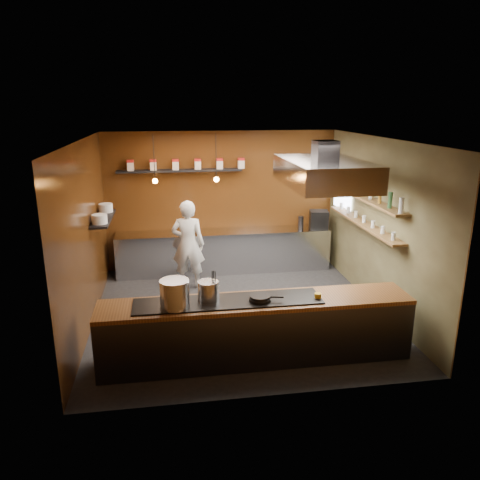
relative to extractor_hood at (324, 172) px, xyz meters
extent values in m
plane|color=black|center=(-1.30, 0.40, -2.51)|extent=(5.00, 5.00, 0.00)
plane|color=#3A1F0A|center=(-1.30, 2.90, -1.01)|extent=(5.00, 0.00, 5.00)
plane|color=#3A1F0A|center=(-3.80, 0.40, -1.01)|extent=(0.00, 5.00, 5.00)
plane|color=#494429|center=(1.20, 0.40, -1.01)|extent=(0.00, 5.00, 5.00)
plane|color=silver|center=(-1.30, 0.40, 0.49)|extent=(5.00, 5.00, 0.00)
plane|color=white|center=(1.15, 2.10, -0.61)|extent=(0.00, 1.00, 1.00)
cube|color=silver|center=(-1.30, 2.57, -2.06)|extent=(4.60, 0.65, 0.90)
cube|color=#38383D|center=(-1.30, -1.20, -2.08)|extent=(4.40, 0.70, 0.86)
cube|color=brown|center=(-1.30, -1.20, -1.62)|extent=(4.40, 0.72, 0.06)
cube|color=black|center=(-1.70, -1.20, -1.58)|extent=(2.60, 0.55, 0.02)
cube|color=black|center=(-2.20, 2.76, -0.31)|extent=(2.60, 0.26, 0.04)
cube|color=black|center=(-3.64, 1.40, -0.96)|extent=(0.30, 1.40, 0.04)
cube|color=brown|center=(1.04, 0.70, -0.59)|extent=(0.26, 2.80, 0.04)
cube|color=brown|center=(1.04, 0.70, -1.06)|extent=(0.26, 2.80, 0.04)
cube|color=#38383D|center=(0.00, 0.00, 0.34)|extent=(0.35, 0.35, 0.30)
cube|color=silver|center=(0.00, 0.00, -0.01)|extent=(1.20, 2.00, 0.40)
cube|color=white|center=(0.00, 0.00, -0.22)|extent=(1.00, 1.80, 0.02)
cylinder|color=black|center=(-2.70, 2.10, 0.04)|extent=(0.01, 0.01, 0.90)
sphere|color=orange|center=(-2.70, 2.10, -0.41)|extent=(0.10, 0.10, 0.10)
cylinder|color=black|center=(-1.50, 2.10, 0.04)|extent=(0.01, 0.01, 0.90)
sphere|color=orange|center=(-1.50, 2.10, -0.41)|extent=(0.10, 0.10, 0.10)
cube|color=beige|center=(-3.20, 2.76, -0.20)|extent=(0.13, 0.13, 0.17)
cube|color=#B01915|center=(-3.20, 2.76, -0.09)|extent=(0.13, 0.13, 0.05)
cube|color=beige|center=(-2.74, 2.76, -0.20)|extent=(0.13, 0.13, 0.17)
cube|color=#B01915|center=(-2.74, 2.76, -0.09)|extent=(0.13, 0.13, 0.05)
cube|color=beige|center=(-2.28, 2.76, -0.20)|extent=(0.13, 0.13, 0.17)
cube|color=#B01915|center=(-2.28, 2.76, -0.09)|extent=(0.13, 0.13, 0.05)
cube|color=beige|center=(-1.82, 2.76, -0.20)|extent=(0.13, 0.13, 0.17)
cube|color=#B01915|center=(-1.82, 2.76, -0.09)|extent=(0.14, 0.13, 0.05)
cube|color=beige|center=(-1.36, 2.76, -0.20)|extent=(0.13, 0.13, 0.17)
cube|color=#B01915|center=(-1.36, 2.76, -0.09)|extent=(0.14, 0.13, 0.05)
cube|color=beige|center=(-0.90, 2.76, -0.20)|extent=(0.13, 0.13, 0.17)
cube|color=#B01915|center=(-0.90, 2.76, -0.09)|extent=(0.14, 0.13, 0.05)
cylinder|color=white|center=(-3.64, 0.95, -0.86)|extent=(0.26, 0.26, 0.16)
cylinder|color=white|center=(-3.64, 1.85, -0.86)|extent=(0.26, 0.26, 0.16)
cylinder|color=silver|center=(1.04, -0.60, -0.45)|extent=(0.06, 0.06, 0.24)
cylinder|color=#2D5933|center=(1.04, -0.23, -0.45)|extent=(0.06, 0.06, 0.24)
cylinder|color=#8C601E|center=(1.04, 0.14, -0.45)|extent=(0.06, 0.06, 0.24)
cylinder|color=silver|center=(1.04, 0.51, -0.45)|extent=(0.06, 0.06, 0.24)
cylinder|color=#2D5933|center=(1.04, 0.89, -0.45)|extent=(0.06, 0.06, 0.24)
cylinder|color=#8C601E|center=(1.04, 1.26, -0.45)|extent=(0.06, 0.06, 0.24)
cylinder|color=silver|center=(1.04, 1.63, -0.45)|extent=(0.06, 0.06, 0.24)
cylinder|color=#2D5933|center=(1.04, 2.00, -0.45)|extent=(0.06, 0.06, 0.24)
cylinder|color=silver|center=(1.04, -0.45, -0.97)|extent=(0.07, 0.07, 0.13)
cylinder|color=silver|center=(1.04, -0.07, -0.97)|extent=(0.07, 0.07, 0.13)
cylinder|color=silver|center=(1.04, 0.32, -0.97)|extent=(0.07, 0.07, 0.13)
cylinder|color=silver|center=(1.04, 0.70, -0.97)|extent=(0.07, 0.07, 0.13)
cylinder|color=silver|center=(1.04, 1.08, -0.97)|extent=(0.07, 0.07, 0.13)
cylinder|color=silver|center=(1.04, 1.47, -0.97)|extent=(0.07, 0.07, 0.13)
cylinder|color=silver|center=(1.04, 1.85, -0.97)|extent=(0.07, 0.07, 0.13)
cylinder|color=silver|center=(-2.43, -1.30, -1.37)|extent=(0.41, 0.41, 0.38)
cylinder|color=#B5B8BC|center=(-1.97, -1.14, -1.43)|extent=(0.30, 0.30, 0.27)
cylinder|color=#B4B7BC|center=(-1.89, -1.10, -1.47)|extent=(0.19, 0.19, 0.19)
cylinder|color=black|center=(-1.27, -1.27, -1.55)|extent=(0.31, 0.31, 0.04)
cylinder|color=black|center=(-1.27, -1.27, -1.51)|extent=(0.28, 0.28, 0.04)
cylinder|color=black|center=(-1.04, -1.32, -1.51)|extent=(0.18, 0.06, 0.02)
cylinder|color=gold|center=(-0.45, -1.29, -1.54)|extent=(0.10, 0.10, 0.09)
cube|color=black|center=(0.80, 2.52, -1.41)|extent=(0.45, 0.44, 0.39)
imported|color=silver|center=(-2.11, 1.73, -1.62)|extent=(0.71, 0.53, 1.77)
camera|label=1|loc=(-2.45, -7.10, 1.05)|focal=35.00mm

